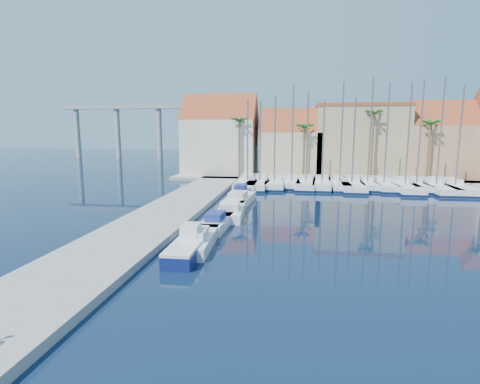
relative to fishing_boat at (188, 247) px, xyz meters
The scene contains 32 objects.
ground 6.95m from the fishing_boat, 55.69° to the right, with size 260.00×260.00×0.00m, color black.
quay_west 9.31m from the fishing_boat, 123.23° to the left, with size 6.00×77.00×0.50m, color gray.
shore_north 44.51m from the fishing_boat, 71.80° to the left, with size 54.00×16.00×0.50m, color gray.
fishing_boat is the anchor object (origin of this frame).
motorboat_west_0 1.89m from the fishing_boat, 85.12° to the left, with size 2.38×6.46×1.40m.
motorboat_west_1 7.03m from the fishing_boat, 86.79° to the left, with size 2.07×5.84×1.40m.
motorboat_west_2 11.43m from the fishing_boat, 85.84° to the left, with size 2.76×7.33×1.40m.
motorboat_west_3 17.33m from the fishing_boat, 87.67° to the left, with size 2.90×7.58×1.40m.
motorboat_west_4 22.74m from the fishing_boat, 89.68° to the left, with size 2.05×6.19×1.40m.
sailboat_0 29.65m from the fishing_boat, 89.80° to the left, with size 3.08×11.05×12.05m.
sailboat_1 30.06m from the fishing_boat, 86.46° to the left, with size 3.82×11.50×11.73m.
sailboat_2 30.34m from the fishing_boat, 82.84° to the left, with size 2.93×9.83×12.36m.
sailboat_3 31.44m from the fishing_boat, 78.75° to the left, with size 2.73×8.51×14.01m.
sailboat_4 31.21m from the fishing_boat, 74.81° to the left, with size 3.19×9.77×12.92m.
sailboat_5 31.85m from the fishing_boat, 71.07° to the left, with size 3.15×9.53×11.84m.
sailboat_6 32.73m from the fishing_boat, 67.27° to the left, with size 2.48×9.19×14.10m.
sailboat_7 33.45m from the fishing_boat, 64.73° to the left, with size 3.39×11.48×12.07m.
sailboat_8 34.88m from the fishing_boat, 61.88° to the left, with size 2.32×8.56×14.61m.
sailboat_9 35.50m from the fishing_boat, 58.70° to the left, with size 2.64×9.21×13.98m.
sailboat_10 36.26m from the fishing_boat, 54.74° to the left, with size 3.29×11.19×13.71m.
sailboat_11 38.02m from the fishing_boat, 53.41° to the left, with size 2.50×9.02×14.30m.
sailboat_12 38.69m from the fishing_boat, 50.18° to the left, with size 3.38×11.44×14.47m.
sailboat_13 40.12m from the fishing_boat, 47.57° to the left, with size 3.41×11.21×13.37m.
building_0 42.14m from the fishing_boat, 98.40° to the left, with size 12.30×9.00×13.50m.
building_1 41.96m from the fishing_boat, 81.86° to the left, with size 10.30×8.00×11.00m.
building_2 45.88m from the fishing_boat, 68.21° to the left, with size 14.20×10.20×11.50m.
building_3 50.66m from the fishing_boat, 55.00° to the left, with size 10.30×8.00×12.00m.
palm_0 37.31m from the fishing_boat, 93.31° to the left, with size 2.60×2.60×10.15m.
palm_1 37.88m from the fishing_boat, 77.71° to the left, with size 2.60×2.60×9.15m.
palm_2 41.54m from the fishing_boat, 63.74° to the left, with size 2.60×2.60×11.15m.
palm_3 45.29m from the fishing_boat, 54.47° to the left, with size 2.60×2.60×9.65m.
viaduct 84.55m from the fishing_boat, 114.75° to the left, with size 48.00×2.20×14.45m.
Camera 1 is at (2.74, -16.38, 7.93)m, focal length 28.00 mm.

